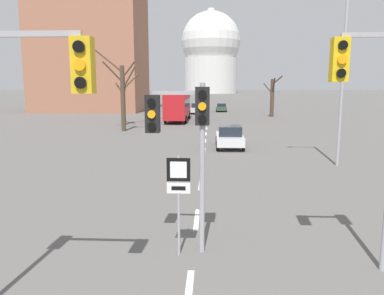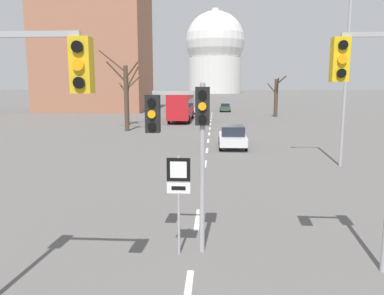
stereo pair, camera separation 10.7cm
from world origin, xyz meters
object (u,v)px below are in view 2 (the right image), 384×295
(sedan_near_right, at_px, (225,107))
(traffic_signal_near_right, at_px, (379,88))
(traffic_signal_near_left, at_px, (0,96))
(street_lamp_right, at_px, (341,60))
(route_sign_post, at_px, (179,188))
(traffic_signal_centre_tall, at_px, (185,127))
(sedan_far_left, at_px, (200,108))
(city_bus, at_px, (181,105))
(sedan_near_left, at_px, (189,107))
(sedan_mid_centre, at_px, (232,137))

(sedan_near_right, bearing_deg, traffic_signal_near_right, -88.03)
(traffic_signal_near_right, bearing_deg, traffic_signal_near_left, -164.10)
(traffic_signal_near_right, height_order, street_lamp_right, street_lamp_right)
(route_sign_post, height_order, street_lamp_right, street_lamp_right)
(traffic_signal_centre_tall, distance_m, sedan_far_left, 50.41)
(street_lamp_right, distance_m, sedan_far_left, 40.34)
(traffic_signal_near_right, relative_size, sedan_near_right, 1.48)
(traffic_signal_centre_tall, xyz_separation_m, city_bus, (-3.52, 37.73, -1.31))
(traffic_signal_near_right, relative_size, route_sign_post, 2.17)
(sedan_near_left, distance_m, sedan_mid_centre, 36.98)
(sedan_near_left, xyz_separation_m, sedan_far_left, (2.06, -3.33, 0.05))
(city_bus, bearing_deg, street_lamp_right, -67.55)
(sedan_far_left, relative_size, city_bus, 0.42)
(city_bus, bearing_deg, sedan_near_right, 71.40)
(traffic_signal_near_right, distance_m, route_sign_post, 5.21)
(traffic_signal_near_left, bearing_deg, route_sign_post, 42.91)
(traffic_signal_near_left, distance_m, sedan_near_left, 56.72)
(route_sign_post, bearing_deg, traffic_signal_near_right, -7.50)
(street_lamp_right, relative_size, sedan_mid_centre, 2.25)
(traffic_signal_near_left, distance_m, sedan_near_right, 58.79)
(traffic_signal_near_left, xyz_separation_m, sedan_near_left, (-0.64, 56.61, -3.40))
(traffic_signal_near_right, height_order, city_bus, traffic_signal_near_right)
(traffic_signal_near_left, height_order, sedan_far_left, traffic_signal_near_left)
(traffic_signal_near_right, bearing_deg, traffic_signal_centre_tall, 169.09)
(sedan_near_right, bearing_deg, city_bus, -108.60)
(traffic_signal_near_left, distance_m, route_sign_post, 4.65)
(street_lamp_right, bearing_deg, traffic_signal_near_left, -126.19)
(traffic_signal_centre_tall, xyz_separation_m, sedan_near_left, (-3.70, 53.65, -2.56))
(traffic_signal_near_right, bearing_deg, sedan_mid_centre, 97.49)
(city_bus, bearing_deg, traffic_signal_near_right, -78.42)
(route_sign_post, height_order, sedan_far_left, route_sign_post)
(sedan_near_left, relative_size, city_bus, 0.40)
(route_sign_post, height_order, sedan_mid_centre, route_sign_post)
(route_sign_post, distance_m, sedan_mid_centre, 17.53)
(sedan_near_left, xyz_separation_m, sedan_mid_centre, (5.72, -36.53, 0.00))
(sedan_near_right, bearing_deg, route_sign_post, -92.66)
(sedan_near_left, xyz_separation_m, city_bus, (0.17, -15.92, 1.25))
(traffic_signal_near_left, relative_size, street_lamp_right, 0.58)
(traffic_signal_near_right, distance_m, city_bus, 39.44)
(traffic_signal_centre_tall, distance_m, sedan_mid_centre, 17.43)
(traffic_signal_near_right, distance_m, sedan_near_left, 55.20)
(traffic_signal_near_right, relative_size, street_lamp_right, 0.60)
(city_bus, bearing_deg, sedan_near_left, 90.63)
(street_lamp_right, relative_size, city_bus, 0.88)
(traffic_signal_centre_tall, distance_m, sedan_near_left, 53.84)
(traffic_signal_centre_tall, bearing_deg, street_lamp_right, 56.86)
(traffic_signal_centre_tall, relative_size, sedan_near_right, 1.15)
(sedan_near_left, relative_size, sedan_near_right, 1.11)
(city_bus, bearing_deg, sedan_mid_centre, -74.95)
(street_lamp_right, bearing_deg, city_bus, 112.45)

